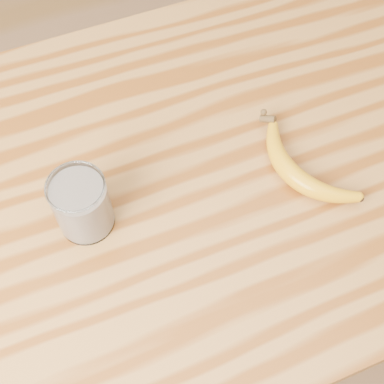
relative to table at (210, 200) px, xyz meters
name	(u,v)px	position (x,y,z in m)	size (l,w,h in m)	color
table	(210,200)	(0.00, 0.00, 0.00)	(1.20, 0.80, 0.90)	#9D672F
smoothie_glass	(82,205)	(-0.23, -0.03, 0.18)	(0.09, 0.09, 0.11)	white
banana	(294,177)	(0.11, -0.09, 0.15)	(0.11, 0.29, 0.04)	orange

